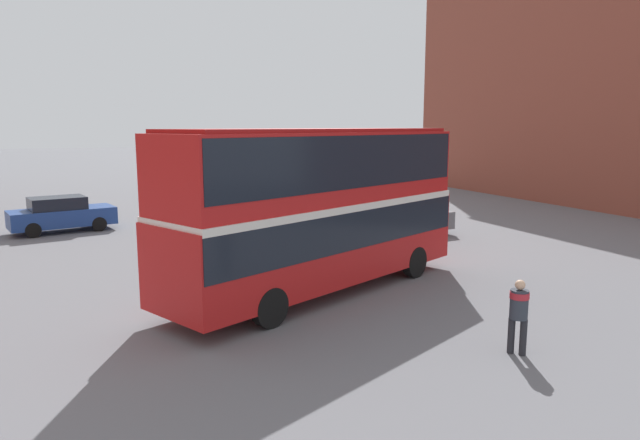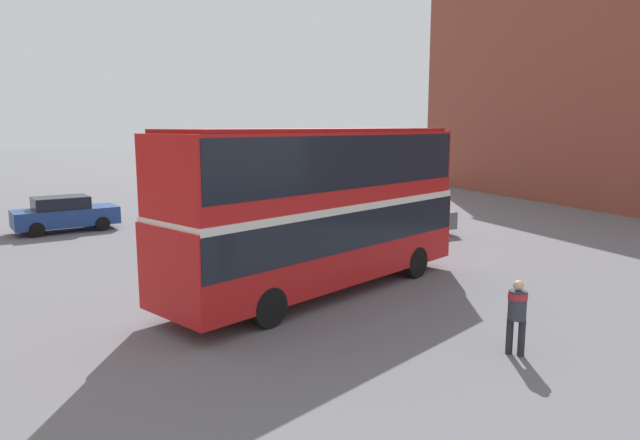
% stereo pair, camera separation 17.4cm
% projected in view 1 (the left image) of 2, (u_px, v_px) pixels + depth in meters
% --- Properties ---
extents(ground_plane, '(240.00, 240.00, 0.00)m').
position_uv_depth(ground_plane, '(251.00, 291.00, 16.70)').
color(ground_plane, slate).
extents(double_decker_bus, '(10.26, 6.57, 4.72)m').
position_uv_depth(double_decker_bus, '(320.00, 200.00, 16.27)').
color(double_decker_bus, red).
rests_on(double_decker_bus, ground_plane).
extents(pedestrian_foreground, '(0.56, 0.56, 1.63)m').
position_uv_depth(pedestrian_foreground, '(519.00, 309.00, 11.97)').
color(pedestrian_foreground, '#232328').
rests_on(pedestrian_foreground, ground_plane).
extents(parked_car_kerb_near, '(4.75, 2.76, 1.61)m').
position_uv_depth(parked_car_kerb_near, '(61.00, 214.00, 26.02)').
color(parked_car_kerb_near, navy).
rests_on(parked_car_kerb_near, ground_plane).
extents(parked_car_kerb_far, '(4.55, 2.89, 1.62)m').
position_uv_depth(parked_car_kerb_far, '(335.00, 189.00, 36.17)').
color(parked_car_kerb_far, maroon).
rests_on(parked_car_kerb_far, ground_plane).
extents(parked_car_side_street, '(4.66, 2.24, 1.54)m').
position_uv_depth(parked_car_side_street, '(403.00, 219.00, 24.99)').
color(parked_car_side_street, slate).
rests_on(parked_car_side_street, ground_plane).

